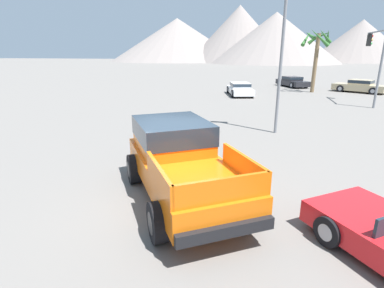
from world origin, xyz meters
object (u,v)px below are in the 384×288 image
(parked_car_white, at_px, (240,89))
(palm_tree_tall, at_px, (317,45))
(parked_car_tan, at_px, (360,86))
(orange_pickup_truck, at_px, (179,156))
(parked_car_dark, at_px, (292,81))
(traffic_light_main, at_px, (376,52))
(street_lamp_post, at_px, (283,36))

(parked_car_white, xyz_separation_m, palm_tree_tall, (6.64, 3.67, 3.80))
(parked_car_tan, xyz_separation_m, palm_tree_tall, (-4.44, -0.90, 3.76))
(orange_pickup_truck, relative_size, parked_car_white, 1.13)
(parked_car_tan, distance_m, palm_tree_tall, 5.88)
(parked_car_white, xyz_separation_m, parked_car_dark, (5.20, 8.31, 0.00))
(orange_pickup_truck, distance_m, traffic_light_main, 20.03)
(parked_car_tan, relative_size, street_lamp_post, 0.67)
(parked_car_dark, relative_size, palm_tree_tall, 0.82)
(street_lamp_post, bearing_deg, orange_pickup_truck, -110.92)
(palm_tree_tall, bearing_deg, parked_car_white, -151.07)
(orange_pickup_truck, xyz_separation_m, traffic_light_main, (9.73, 17.30, 2.68))
(parked_car_white, relative_size, street_lamp_post, 0.66)
(orange_pickup_truck, relative_size, parked_car_tan, 1.13)
(orange_pickup_truck, bearing_deg, parked_car_white, 57.12)
(parked_car_white, height_order, traffic_light_main, traffic_light_main)
(parked_car_white, xyz_separation_m, traffic_light_main, (9.61, -2.92, 3.19))
(orange_pickup_truck, height_order, parked_car_tan, orange_pickup_truck)
(parked_car_tan, height_order, palm_tree_tall, palm_tree_tall)
(traffic_light_main, relative_size, street_lamp_post, 0.74)
(traffic_light_main, bearing_deg, orange_pickup_truck, 150.64)
(parked_car_tan, bearing_deg, parked_car_white, 143.09)
(parked_car_dark, xyz_separation_m, traffic_light_main, (4.41, -11.23, 3.19))
(orange_pickup_truck, relative_size, palm_tree_tall, 0.93)
(orange_pickup_truck, distance_m, parked_car_tan, 27.20)
(street_lamp_post, bearing_deg, traffic_light_main, 55.20)
(parked_car_dark, bearing_deg, palm_tree_tall, 81.21)
(orange_pickup_truck, xyz_separation_m, parked_car_tan, (11.19, 24.78, -0.47))
(parked_car_tan, bearing_deg, palm_tree_tall, 132.10)
(palm_tree_tall, bearing_deg, parked_car_tan, 11.42)
(parked_car_white, distance_m, palm_tree_tall, 8.48)
(traffic_light_main, height_order, palm_tree_tall, palm_tree_tall)
(parked_car_white, height_order, parked_car_dark, parked_car_white)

